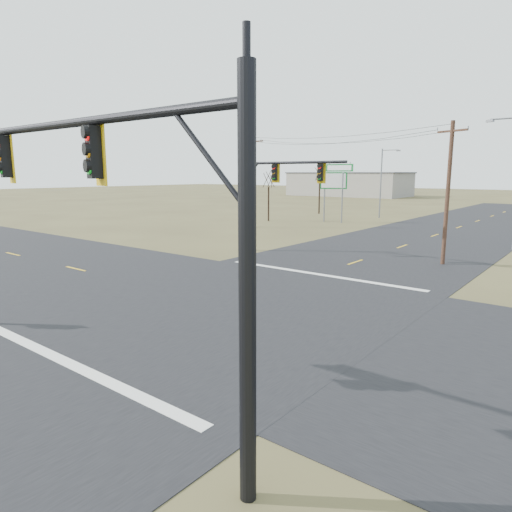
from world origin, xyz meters
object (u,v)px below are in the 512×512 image
at_px(highway_sign, 334,187).
at_px(bare_tree_b, 320,172).
at_px(mast_arm_near, 106,189).
at_px(bare_tree_a, 269,178).
at_px(mast_arm_far, 275,182).
at_px(utility_pole_near, 448,191).
at_px(streetlight_c, 382,179).
at_px(utility_pole_far, 254,180).

distance_m(highway_sign, bare_tree_b, 11.47).
bearing_deg(mast_arm_near, bare_tree_a, 136.23).
bearing_deg(mast_arm_far, mast_arm_near, -85.69).
bearing_deg(mast_arm_near, utility_pole_near, 103.52).
distance_m(utility_pole_near, bare_tree_a, 27.93).
relative_size(mast_arm_far, streetlight_c, 1.04).
xyz_separation_m(streetlight_c, bare_tree_a, (-8.92, -11.69, 0.16)).
bearing_deg(mast_arm_far, highway_sign, 86.21).
distance_m(highway_sign, streetlight_c, 8.68).
relative_size(utility_pole_far, streetlight_c, 1.09).
distance_m(utility_pole_near, highway_sign, 24.69).
bearing_deg(bare_tree_b, utility_pole_near, -47.44).
bearing_deg(highway_sign, streetlight_c, 55.33).
xyz_separation_m(highway_sign, bare_tree_b, (-7.03, 8.92, 1.64)).
bearing_deg(mast_arm_far, utility_pole_near, -2.21).
distance_m(mast_arm_far, highway_sign, 22.54).
bearing_deg(streetlight_c, bare_tree_a, -132.45).
distance_m(mast_arm_near, utility_pole_far, 38.22).
height_order(mast_arm_near, utility_pole_far, utility_pole_far).
bearing_deg(streetlight_c, mast_arm_far, -85.56).
height_order(mast_arm_near, highway_sign, mast_arm_near).
relative_size(utility_pole_near, bare_tree_b, 1.21).
xyz_separation_m(mast_arm_near, utility_pole_near, (0.14, 23.40, -0.74)).
height_order(mast_arm_near, streetlight_c, streetlight_c).
relative_size(highway_sign, streetlight_c, 0.66).
bearing_deg(utility_pole_far, mast_arm_near, -56.03).
bearing_deg(utility_pole_near, mast_arm_near, -90.35).
height_order(mast_arm_near, bare_tree_b, mast_arm_near).
xyz_separation_m(mast_arm_near, utility_pole_far, (-21.36, 31.70, -0.39)).
height_order(mast_arm_near, bare_tree_a, mast_arm_near).
xyz_separation_m(mast_arm_near, highway_sign, (-17.18, 41.00, -1.20)).
relative_size(streetlight_c, bare_tree_b, 1.20).
height_order(utility_pole_far, bare_tree_a, utility_pole_far).
bearing_deg(bare_tree_a, streetlight_c, 52.67).
height_order(mast_arm_near, mast_arm_far, mast_arm_near).
bearing_deg(streetlight_c, utility_pole_near, -64.95).
relative_size(utility_pole_near, utility_pole_far, 0.92).
relative_size(utility_pole_far, bare_tree_b, 1.31).
height_order(bare_tree_a, bare_tree_b, bare_tree_b).
xyz_separation_m(mast_arm_far, highway_sign, (-7.23, 21.33, -0.90)).
height_order(mast_arm_far, bare_tree_a, mast_arm_far).
xyz_separation_m(mast_arm_far, bare_tree_b, (-14.26, 30.25, 0.74)).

